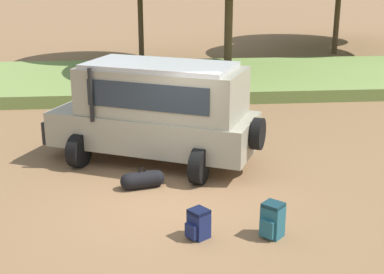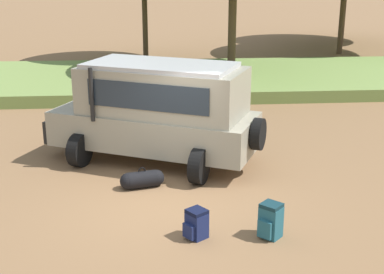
# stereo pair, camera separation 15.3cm
# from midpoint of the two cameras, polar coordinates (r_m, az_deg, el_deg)

# --- Properties ---
(ground_plane) EXTENTS (320.00, 320.00, 0.00)m
(ground_plane) POSITION_cam_midpoint_polar(r_m,az_deg,el_deg) (10.99, -2.57, -6.97)
(ground_plane) COLOR olive
(grass_bank) EXTENTS (120.00, 7.00, 0.44)m
(grass_bank) POSITION_cam_midpoint_polar(r_m,az_deg,el_deg) (21.70, -3.66, 6.16)
(grass_bank) COLOR olive
(grass_bank) RESTS_ON ground_plane
(safari_vehicle) EXTENTS (5.36, 3.88, 2.44)m
(safari_vehicle) POSITION_cam_midpoint_polar(r_m,az_deg,el_deg) (12.85, -3.34, 2.86)
(safari_vehicle) COLOR gray
(safari_vehicle) RESTS_ON ground_plane
(backpack_beside_front_wheel) EXTENTS (0.49, 0.49, 0.64)m
(backpack_beside_front_wheel) POSITION_cam_midpoint_polar(r_m,az_deg,el_deg) (9.65, 8.81, -8.83)
(backpack_beside_front_wheel) COLOR #235B6B
(backpack_beside_front_wheel) RESTS_ON ground_plane
(backpack_cluster_center) EXTENTS (0.47, 0.46, 0.53)m
(backpack_cluster_center) POSITION_cam_midpoint_polar(r_m,az_deg,el_deg) (9.55, 0.92, -9.27)
(backpack_cluster_center) COLOR navy
(backpack_cluster_center) RESTS_ON ground_plane
(duffel_bag_low_black_case) EXTENTS (0.96, 0.50, 0.47)m
(duffel_bag_low_black_case) POSITION_cam_midpoint_polar(r_m,az_deg,el_deg) (11.66, -4.95, -4.53)
(duffel_bag_low_black_case) COLOR black
(duffel_bag_low_black_case) RESTS_ON ground_plane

